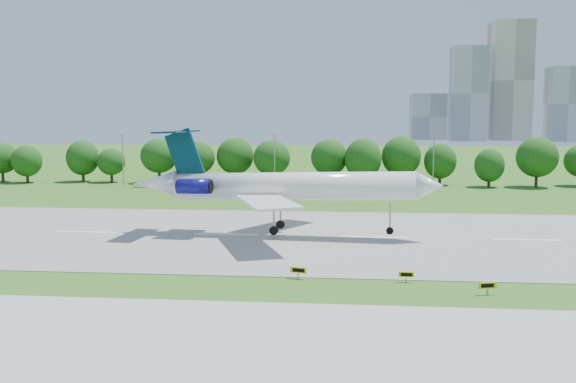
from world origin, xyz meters
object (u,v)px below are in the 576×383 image
object	(u,v)px
airliner	(278,185)
service_vehicle_b	(226,188)
taxi_sign_left	(298,270)
service_vehicle_a	(141,185)

from	to	relation	value
airliner	service_vehicle_b	bearing A→B (deg)	112.75
taxi_sign_left	service_vehicle_a	world-z (taller)	taxi_sign_left
airliner	service_vehicle_a	distance (m)	68.16
airliner	service_vehicle_a	xyz separation A→B (m)	(-37.86, 56.32, -6.36)
taxi_sign_left	service_vehicle_a	bearing A→B (deg)	133.72
service_vehicle_a	airliner	bearing A→B (deg)	-158.22
service_vehicle_a	service_vehicle_b	xyz separation A→B (m)	(20.71, -4.29, 0.02)
airliner	taxi_sign_left	xyz separation A→B (m)	(4.58, -22.98, -6.06)
airliner	service_vehicle_b	distance (m)	55.15
airliner	service_vehicle_b	size ratio (longest dim) A/B	11.86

